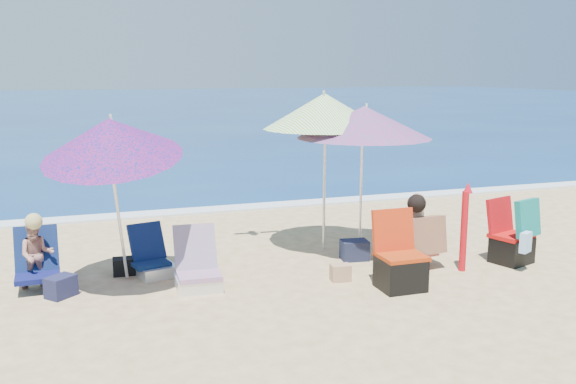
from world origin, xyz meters
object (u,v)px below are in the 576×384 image
object	(u,v)px
furled_umbrella	(465,223)
camp_chair_left	(400,266)
umbrella_turquoise	(364,122)
umbrella_striped	(324,111)
umbrella_blue	(110,138)
person_center	(417,232)
chair_navy	(153,262)
camp_chair_right	(513,240)
chair_rainbow	(198,273)
person_left	(37,254)

from	to	relation	value
furled_umbrella	camp_chair_left	bearing A→B (deg)	-163.02
umbrella_turquoise	umbrella_striped	world-z (taller)	umbrella_striped
umbrella_turquoise	umbrella_blue	size ratio (longest dim) A/B	1.04
camp_chair_left	person_center	size ratio (longest dim) A/B	0.93
chair_navy	camp_chair_right	distance (m)	4.93
furled_umbrella	person_center	world-z (taller)	furled_umbrella
chair_rainbow	furled_umbrella	bearing A→B (deg)	-7.51
chair_navy	chair_rainbow	bearing A→B (deg)	-57.34
umbrella_blue	person_left	distance (m)	1.75
chair_rainbow	camp_chair_right	bearing A→B (deg)	-5.23
umbrella_blue	camp_chair_right	world-z (taller)	umbrella_blue
camp_chair_left	camp_chair_right	xyz separation A→B (m)	(2.00, 0.41, 0.05)
camp_chair_left	umbrella_blue	bearing A→B (deg)	162.15
umbrella_turquoise	camp_chair_right	size ratio (longest dim) A/B	2.53
umbrella_turquoise	camp_chair_left	bearing A→B (deg)	-97.43
umbrella_turquoise	umbrella_blue	xyz separation A→B (m)	(-3.48, -0.43, -0.06)
chair_rainbow	umbrella_blue	bearing A→B (deg)	165.25
chair_rainbow	camp_chair_right	world-z (taller)	camp_chair_right
umbrella_turquoise	person_left	bearing A→B (deg)	-179.47
umbrella_striped	chair_rainbow	world-z (taller)	umbrella_striped
camp_chair_left	person_left	distance (m)	4.46
chair_navy	camp_chair_right	world-z (taller)	camp_chair_right
person_center	umbrella_striped	bearing A→B (deg)	125.96
umbrella_turquoise	camp_chair_left	world-z (taller)	umbrella_turquoise
umbrella_turquoise	umbrella_blue	world-z (taller)	umbrella_blue
chair_navy	camp_chair_right	xyz separation A→B (m)	(4.80, -1.10, 0.17)
chair_navy	chair_rainbow	world-z (taller)	chair_rainbow
person_left	umbrella_turquoise	bearing A→B (deg)	0.53
umbrella_turquoise	furled_umbrella	world-z (taller)	umbrella_turquoise
furled_umbrella	chair_rainbow	bearing A→B (deg)	172.49
umbrella_striped	umbrella_blue	world-z (taller)	umbrella_striped
furled_umbrella	camp_chair_right	distance (m)	0.91
furled_umbrella	camp_chair_left	xyz separation A→B (m)	(-1.15, -0.35, -0.37)
chair_rainbow	person_center	world-z (taller)	person_center
umbrella_blue	chair_navy	bearing A→B (deg)	43.21
camp_chair_right	person_left	bearing A→B (deg)	170.57
person_center	person_left	xyz separation A→B (m)	(-4.84, 0.77, -0.07)
chair_navy	person_center	bearing A→B (deg)	-13.78
person_left	furled_umbrella	bearing A→B (deg)	-11.55
chair_navy	camp_chair_left	bearing A→B (deg)	-28.44
umbrella_turquoise	chair_rainbow	size ratio (longest dim) A/B	3.18
umbrella_striped	person_center	distance (m)	2.16
umbrella_turquoise	person_center	size ratio (longest dim) A/B	2.30
furled_umbrella	person_center	bearing A→B (deg)	148.13
furled_umbrella	person_left	size ratio (longest dim) A/B	1.26
chair_rainbow	camp_chair_right	size ratio (longest dim) A/B	0.80
umbrella_blue	chair_navy	size ratio (longest dim) A/B	3.27
umbrella_blue	person_left	xyz separation A→B (m)	(-0.92, 0.39, -1.43)
chair_navy	umbrella_striped	bearing A→B (deg)	8.11
furled_umbrella	umbrella_turquoise	bearing A→B (deg)	130.02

